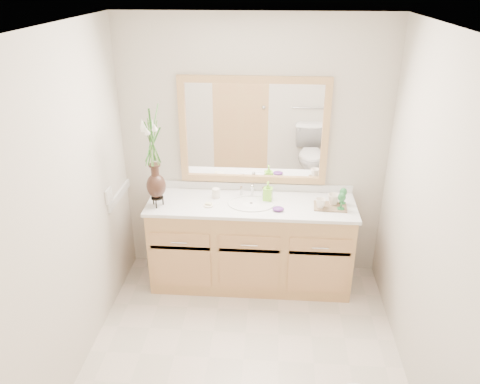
# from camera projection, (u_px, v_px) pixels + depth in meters

# --- Properties ---
(floor) EXTENTS (2.60, 2.60, 0.00)m
(floor) POSITION_uv_depth(u_px,v_px,m) (243.00, 359.00, 3.57)
(floor) COLOR beige
(floor) RESTS_ON ground
(ceiling) EXTENTS (2.40, 2.60, 0.02)m
(ceiling) POSITION_uv_depth(u_px,v_px,m) (245.00, 28.00, 2.54)
(ceiling) COLOR white
(ceiling) RESTS_ON wall_back
(wall_back) EXTENTS (2.40, 0.02, 2.40)m
(wall_back) POSITION_uv_depth(u_px,v_px,m) (253.00, 152.00, 4.23)
(wall_back) COLOR beige
(wall_back) RESTS_ON floor
(wall_front) EXTENTS (2.40, 0.02, 2.40)m
(wall_front) POSITION_uv_depth(u_px,v_px,m) (223.00, 377.00, 1.88)
(wall_front) COLOR beige
(wall_front) RESTS_ON floor
(wall_left) EXTENTS (0.02, 2.60, 2.40)m
(wall_left) POSITION_uv_depth(u_px,v_px,m) (66.00, 215.00, 3.14)
(wall_left) COLOR beige
(wall_left) RESTS_ON floor
(wall_right) EXTENTS (0.02, 2.60, 2.40)m
(wall_right) POSITION_uv_depth(u_px,v_px,m) (432.00, 228.00, 2.98)
(wall_right) COLOR beige
(wall_right) RESTS_ON floor
(vanity) EXTENTS (1.80, 0.55, 0.80)m
(vanity) POSITION_uv_depth(u_px,v_px,m) (251.00, 245.00, 4.31)
(vanity) COLOR #B07A55
(vanity) RESTS_ON floor
(counter) EXTENTS (1.84, 0.57, 0.03)m
(counter) POSITION_uv_depth(u_px,v_px,m) (251.00, 204.00, 4.14)
(counter) COLOR white
(counter) RESTS_ON vanity
(sink) EXTENTS (0.38, 0.34, 0.23)m
(sink) POSITION_uv_depth(u_px,v_px,m) (251.00, 209.00, 4.14)
(sink) COLOR white
(sink) RESTS_ON counter
(mirror) EXTENTS (1.32, 0.04, 0.97)m
(mirror) POSITION_uv_depth(u_px,v_px,m) (253.00, 131.00, 4.12)
(mirror) COLOR white
(mirror) RESTS_ON wall_back
(switch_plate) EXTENTS (0.02, 0.12, 0.12)m
(switch_plate) POSITION_uv_depth(u_px,v_px,m) (109.00, 196.00, 3.92)
(switch_plate) COLOR white
(switch_plate) RESTS_ON wall_left
(flower_vase) EXTENTS (0.19, 0.19, 0.80)m
(flower_vase) POSITION_uv_depth(u_px,v_px,m) (153.00, 147.00, 3.85)
(flower_vase) COLOR black
(flower_vase) RESTS_ON counter
(tumbler) EXTENTS (0.07, 0.07, 0.09)m
(tumbler) POSITION_uv_depth(u_px,v_px,m) (216.00, 193.00, 4.21)
(tumbler) COLOR white
(tumbler) RESTS_ON counter
(soap_dish) EXTENTS (0.09, 0.09, 0.03)m
(soap_dish) POSITION_uv_depth(u_px,v_px,m) (209.00, 205.00, 4.07)
(soap_dish) COLOR white
(soap_dish) RESTS_ON counter
(soap_bottle) EXTENTS (0.08, 0.08, 0.16)m
(soap_bottle) POSITION_uv_depth(u_px,v_px,m) (268.00, 192.00, 4.15)
(soap_bottle) COLOR #86E435
(soap_bottle) RESTS_ON counter
(purple_dish) EXTENTS (0.11, 0.10, 0.03)m
(purple_dish) POSITION_uv_depth(u_px,v_px,m) (278.00, 209.00, 3.99)
(purple_dish) COLOR #582776
(purple_dish) RESTS_ON counter
(tray) EXTENTS (0.29, 0.20, 0.01)m
(tray) POSITION_uv_depth(u_px,v_px,m) (330.00, 207.00, 4.05)
(tray) COLOR brown
(tray) RESTS_ON counter
(mug_left) EXTENTS (0.12, 0.11, 0.09)m
(mug_left) POSITION_uv_depth(u_px,v_px,m) (321.00, 203.00, 4.00)
(mug_left) COLOR white
(mug_left) RESTS_ON tray
(mug_right) EXTENTS (0.13, 0.13, 0.10)m
(mug_right) POSITION_uv_depth(u_px,v_px,m) (333.00, 199.00, 4.06)
(mug_right) COLOR white
(mug_right) RESTS_ON tray
(goblet_front) EXTENTS (0.07, 0.07, 0.15)m
(goblet_front) POSITION_uv_depth(u_px,v_px,m) (342.00, 198.00, 3.95)
(goblet_front) COLOR #226731
(goblet_front) RESTS_ON tray
(goblet_back) EXTENTS (0.06, 0.06, 0.14)m
(goblet_back) POSITION_uv_depth(u_px,v_px,m) (343.00, 193.00, 4.06)
(goblet_back) COLOR #226731
(goblet_back) RESTS_ON tray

